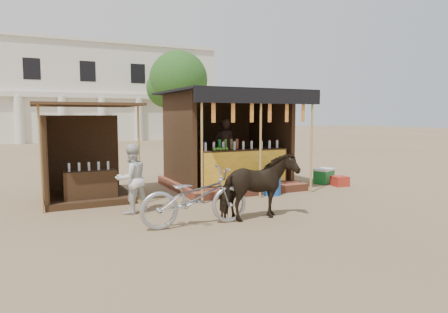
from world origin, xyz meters
TOP-DOWN VIEW (x-y plane):
  - ground at (0.00, 0.00)m, footprint 120.00×120.00m
  - main_stall at (1.00, 3.36)m, footprint 3.60×3.61m
  - secondary_stall at (-3.17, 3.24)m, footprint 2.40×2.40m
  - cow at (-0.15, -0.31)m, footprint 1.63×0.82m
  - motorbike at (-1.46, -0.16)m, footprint 2.14×0.84m
  - bystander at (-2.31, 1.36)m, footprint 0.86×0.76m
  - blue_barrel at (1.47, 1.74)m, footprint 0.55×0.55m
  - red_crate at (4.03, 2.00)m, footprint 0.47×0.47m
  - cooler at (3.93, 2.60)m, footprint 0.76×0.67m
  - background_building at (-2.00, 29.94)m, footprint 26.00×7.45m
  - tree at (5.81, 22.14)m, footprint 4.50×4.40m

SIDE VIEW (x-z plane):
  - ground at x=0.00m, z-range 0.00..0.00m
  - red_crate at x=4.03m, z-range 0.00..0.29m
  - cooler at x=3.93m, z-range 0.00..0.46m
  - blue_barrel at x=1.47m, z-range 0.00..0.67m
  - motorbike at x=-1.46m, z-range 0.00..1.11m
  - cow at x=-0.15m, z-range 0.00..1.34m
  - bystander at x=-2.31m, z-range 0.00..1.49m
  - secondary_stall at x=-3.17m, z-range -0.34..2.04m
  - main_stall at x=1.00m, z-range -0.36..2.42m
  - background_building at x=-2.00m, z-range -0.11..8.07m
  - tree at x=5.81m, z-range 1.13..8.13m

